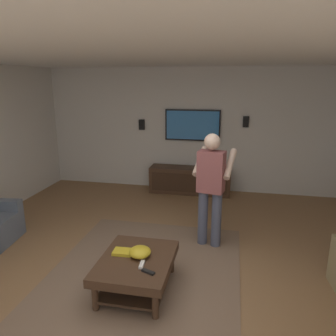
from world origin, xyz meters
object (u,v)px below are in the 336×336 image
object	(u,v)px
coffee_table	(136,267)
vase_round	(205,164)
wall_speaker_right	(142,125)
remote_black	(148,272)
bowl	(140,252)
book	(123,252)
wall_speaker_left	(246,122)
tv	(193,125)
media_console	(190,180)
remote_white	(142,265)
person_standing	(211,184)

from	to	relation	value
coffee_table	vase_round	distance (m)	3.45
coffee_table	wall_speaker_right	world-z (taller)	wall_speaker_right
coffee_table	remote_black	distance (m)	0.34
bowl	wall_speaker_right	xyz separation A→B (m)	(3.66, 1.01, 0.94)
coffee_table	book	size ratio (longest dim) A/B	4.55
wall_speaker_left	remote_black	bearing A→B (deg)	165.47
coffee_table	tv	distance (m)	3.86
media_console	vase_round	world-z (taller)	vase_round
remote_white	person_standing	bearing A→B (deg)	151.14
remote_white	wall_speaker_left	world-z (taller)	wall_speaker_left
bowl	remote_black	xyz separation A→B (m)	(-0.29, -0.17, -0.04)
person_standing	bowl	distance (m)	1.47
remote_black	wall_speaker_right	distance (m)	4.24
remote_black	vase_round	size ratio (longest dim) A/B	0.68
media_console	bowl	bearing A→B (deg)	-1.78
vase_round	wall_speaker_right	size ratio (longest dim) A/B	1.00
remote_black	bowl	bearing A→B (deg)	142.81
remote_black	tv	bearing A→B (deg)	112.85
coffee_table	wall_speaker_right	xyz separation A→B (m)	(3.70, 0.98, 1.10)
remote_white	vase_round	xyz separation A→B (m)	(3.53, -0.35, 0.25)
coffee_table	bowl	world-z (taller)	bowl
tv	media_console	bearing A→B (deg)	0.00
person_standing	book	world-z (taller)	person_standing
person_standing	remote_white	distance (m)	1.59
tv	person_standing	bearing A→B (deg)	13.51
remote_white	remote_black	world-z (taller)	same
bowl	wall_speaker_left	distance (m)	3.99
bowl	wall_speaker_left	xyz separation A→B (m)	(3.66, -1.20, 1.06)
book	remote_white	bearing A→B (deg)	-38.03
tv	vase_round	world-z (taller)	tv
coffee_table	wall_speaker_right	distance (m)	3.98
media_console	remote_white	world-z (taller)	media_console
wall_speaker_right	wall_speaker_left	bearing A→B (deg)	-90.00
book	vase_round	xyz separation A→B (m)	(3.33, -0.64, 0.24)
remote_white	tv	bearing A→B (deg)	174.96
coffee_table	wall_speaker_left	xyz separation A→B (m)	(3.70, -1.23, 1.22)
tv	vase_round	xyz separation A→B (m)	(-0.29, -0.32, -0.76)
tv	vase_round	size ratio (longest dim) A/B	5.29
book	vase_round	distance (m)	3.40
book	bowl	bearing A→B (deg)	-10.82
vase_round	book	bearing A→B (deg)	169.16
remote_black	wall_speaker_right	xyz separation A→B (m)	(3.95, 1.18, 0.99)
wall_speaker_right	tv	bearing A→B (deg)	-90.68
tv	wall_speaker_right	distance (m)	1.12
remote_white	wall_speaker_left	distance (m)	4.14
remote_white	vase_round	distance (m)	3.56
bowl	coffee_table	bearing A→B (deg)	143.79
coffee_table	tv	bearing A→B (deg)	-2.13
book	wall_speaker_left	bearing A→B (deg)	66.08
wall_speaker_right	vase_round	bearing A→B (deg)	-101.75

